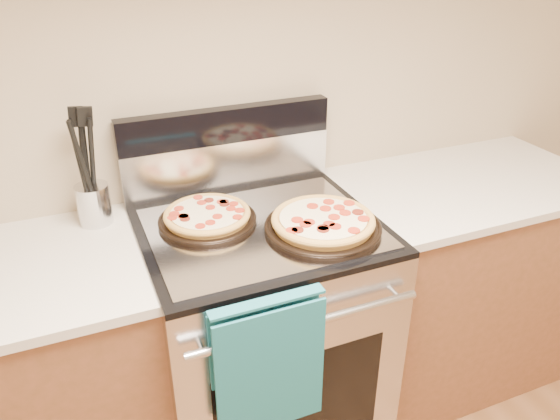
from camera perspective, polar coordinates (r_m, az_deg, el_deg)
name	(u,v)px	position (r m, az deg, el deg)	size (l,w,h in m)	color
wall_back	(220,68)	(1.92, -6.28, 14.58)	(4.00, 4.00, 0.00)	tan
range_body	(261,338)	(2.03, -1.95, -13.19)	(0.76, 0.68, 0.90)	#B7B7BC
oven_window	(300,404)	(1.81, 2.09, -19.60)	(0.56, 0.01, 0.40)	black
cooktop	(259,227)	(1.77, -2.19, -1.84)	(0.76, 0.68, 0.02)	black
backsplash_lower	(228,164)	(1.99, -5.43, 4.76)	(0.76, 0.06, 0.18)	silver
backsplash_upper	(226,125)	(1.93, -5.63, 8.86)	(0.76, 0.06, 0.12)	black
oven_handle	(308,324)	(1.54, 2.95, -11.76)	(0.03, 0.03, 0.70)	silver
dish_towel	(268,363)	(1.57, -1.25, -15.67)	(0.32, 0.05, 0.42)	#16716F
foil_sheet	(262,228)	(1.74, -1.85, -1.91)	(0.70, 0.55, 0.01)	gray
cabinet_right	(453,281)	(2.44, 17.60, -7.09)	(1.00, 0.62, 0.88)	brown
countertop_right	(470,184)	(2.22, 19.25, 2.61)	(1.02, 0.64, 0.03)	beige
pepperoni_pizza_back	(207,217)	(1.77, -7.61, -0.69)	(0.31, 0.31, 0.04)	#B68437
pepperoni_pizza_front	(323,223)	(1.71, 4.52, -1.35)	(0.36, 0.36, 0.05)	#B68437
utensil_crock	(94,204)	(1.86, -18.86, 0.58)	(0.11, 0.11, 0.13)	silver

